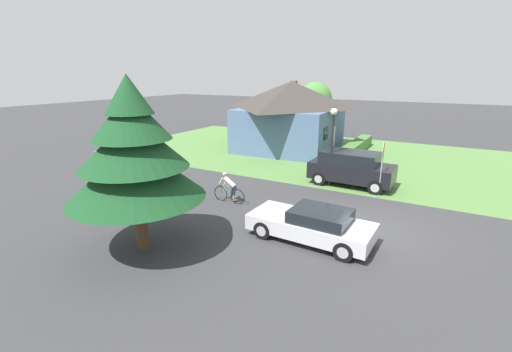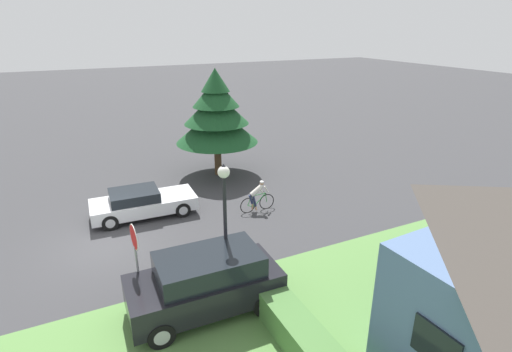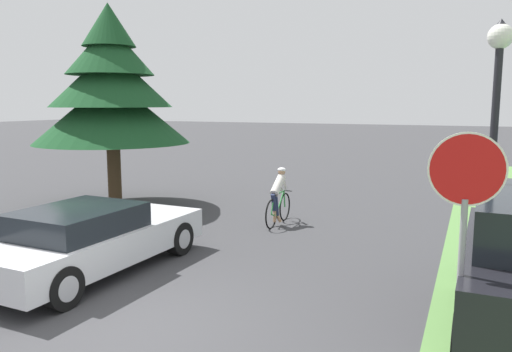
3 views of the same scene
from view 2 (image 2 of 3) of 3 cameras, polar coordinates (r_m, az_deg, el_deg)
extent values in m
plane|color=#38383A|center=(16.76, -20.09, -9.11)|extent=(140.00, 140.00, 0.00)
cube|color=black|center=(9.66, 24.25, -21.24)|extent=(1.10, 0.13, 0.90)
cube|color=silver|center=(18.44, -15.70, -3.90)|extent=(1.99, 4.56, 0.57)
cube|color=black|center=(18.20, -17.03, -2.65)|extent=(1.68, 2.10, 0.43)
cylinder|color=black|center=(19.46, -11.58, -2.83)|extent=(0.29, 0.68, 0.67)
cylinder|color=#ADADB2|center=(19.46, -11.58, -2.83)|extent=(0.30, 0.40, 0.39)
cylinder|color=black|center=(18.02, -10.43, -4.73)|extent=(0.29, 0.68, 0.67)
cylinder|color=#ADADB2|center=(18.02, -10.43, -4.73)|extent=(0.30, 0.40, 0.39)
cylinder|color=black|center=(19.16, -20.53, -4.19)|extent=(0.29, 0.68, 0.67)
cylinder|color=#ADADB2|center=(19.16, -20.53, -4.19)|extent=(0.30, 0.40, 0.39)
cylinder|color=black|center=(17.69, -20.12, -6.25)|extent=(0.29, 0.68, 0.67)
cylinder|color=#ADADB2|center=(17.69, -20.12, -6.25)|extent=(0.30, 0.40, 0.39)
torus|color=black|center=(18.06, -1.18, -4.24)|extent=(0.04, 0.75, 0.75)
torus|color=black|center=(18.45, 1.54, -3.68)|extent=(0.04, 0.75, 0.75)
cylinder|color=#338C3F|center=(18.09, -0.49, -3.67)|extent=(0.04, 0.17, 0.55)
cylinder|color=#338C3F|center=(18.23, 0.52, -3.43)|extent=(0.04, 0.60, 0.60)
cylinder|color=#338C3F|center=(18.09, 0.33, -2.68)|extent=(0.04, 0.71, 0.06)
cylinder|color=#338C3F|center=(18.15, -0.74, -4.33)|extent=(0.04, 0.32, 0.16)
cylinder|color=#338C3F|center=(18.01, -0.93, -3.58)|extent=(0.03, 0.20, 0.43)
cylinder|color=#338C3F|center=(18.34, 1.44, -3.06)|extent=(0.04, 0.11, 0.46)
cylinder|color=black|center=(18.23, 1.34, -2.44)|extent=(0.44, 0.03, 0.02)
ellipsoid|color=black|center=(17.95, -0.69, -2.86)|extent=(0.08, 0.20, 0.05)
cylinder|color=#262D4C|center=(18.01, -0.72, -3.37)|extent=(0.11, 0.24, 0.46)
cylinder|color=#262D4C|center=(18.11, -0.26, -3.51)|extent=(0.11, 0.24, 0.61)
cylinder|color=tan|center=(18.19, -0.52, -4.37)|extent=(0.08, 0.08, 0.30)
cylinder|color=tan|center=(18.25, 0.00, -4.61)|extent=(0.17, 0.08, 0.21)
cylinder|color=silver|center=(17.97, 0.08, -2.08)|extent=(0.22, 0.66, 0.53)
cylinder|color=silver|center=(18.07, 0.70, -2.04)|extent=(0.07, 0.24, 0.35)
cylinder|color=silver|center=(18.18, 1.49, -1.89)|extent=(0.07, 0.24, 0.35)
sphere|color=tan|center=(17.96, 0.85, -1.01)|extent=(0.19, 0.19, 0.19)
ellipsoid|color=white|center=(17.94, 0.85, -0.87)|extent=(0.22, 0.18, 0.12)
cube|color=black|center=(12.23, -7.34, -15.58)|extent=(2.10, 4.46, 0.89)
cube|color=black|center=(11.84, -6.76, -12.45)|extent=(1.83, 3.03, 0.63)
cylinder|color=black|center=(13.55, -2.20, -13.51)|extent=(0.31, 0.75, 0.75)
cylinder|color=#ADADB2|center=(13.55, -2.20, -13.51)|extent=(0.31, 0.44, 0.43)
cylinder|color=black|center=(12.25, 1.11, -17.76)|extent=(0.31, 0.75, 0.75)
cylinder|color=#ADADB2|center=(12.25, 1.11, -17.76)|extent=(0.31, 0.44, 0.43)
cylinder|color=black|center=(12.95, -15.10, -16.18)|extent=(0.31, 0.75, 0.75)
cylinder|color=#ADADB2|center=(12.95, -15.10, -16.18)|extent=(0.31, 0.44, 0.43)
cylinder|color=black|center=(11.58, -13.43, -21.17)|extent=(0.31, 0.75, 0.75)
cylinder|color=#ADADB2|center=(11.58, -13.43, -21.17)|extent=(0.31, 0.44, 0.43)
cylinder|color=gray|center=(12.63, -16.40, -13.71)|extent=(0.07, 0.07, 2.06)
cylinder|color=red|center=(11.93, -17.06, -8.36)|extent=(0.74, 0.09, 0.74)
cylinder|color=silver|center=(11.93, -17.06, -8.36)|extent=(0.78, 0.09, 0.78)
cylinder|color=black|center=(12.44, -4.36, -8.52)|extent=(0.11, 0.11, 3.86)
sphere|color=white|center=(11.56, -4.64, 0.56)|extent=(0.36, 0.36, 0.36)
cone|color=black|center=(11.50, -4.66, 1.41)|extent=(0.22, 0.22, 0.14)
cylinder|color=#4C3823|center=(22.59, -5.46, 2.55)|extent=(0.40, 0.40, 1.90)
cone|color=#194723|center=(22.06, -5.63, 7.25)|extent=(4.49, 4.49, 1.91)
cone|color=#194723|center=(21.86, -5.72, 9.64)|extent=(3.50, 3.50, 1.68)
cone|color=#194723|center=(21.72, -5.80, 11.73)|extent=(2.51, 2.51, 1.45)
cone|color=#194723|center=(21.62, -5.86, 13.52)|extent=(1.53, 1.53, 1.22)
camera|label=1|loc=(27.73, -29.48, 13.88)|focal=24.00mm
camera|label=3|loc=(12.32, -44.16, -9.28)|focal=35.00mm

